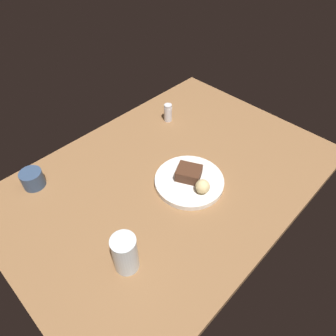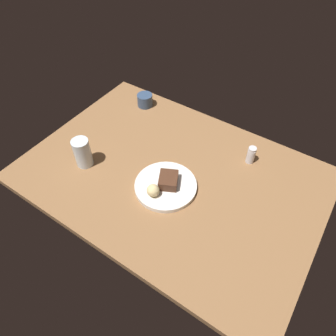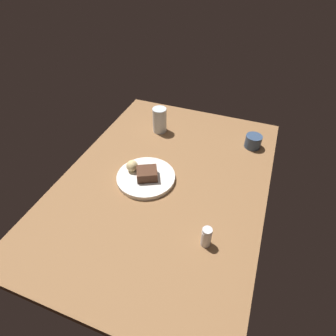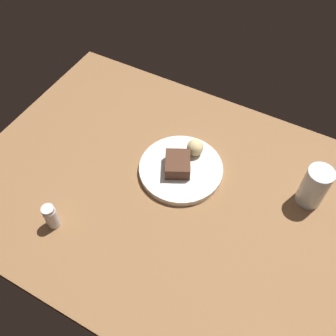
# 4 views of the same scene
# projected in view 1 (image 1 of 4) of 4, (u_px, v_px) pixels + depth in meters

# --- Properties ---
(dining_table) EXTENTS (1.20, 0.84, 0.03)m
(dining_table) POSITION_uv_depth(u_px,v_px,m) (170.00, 178.00, 1.12)
(dining_table) COLOR brown
(dining_table) RESTS_ON ground
(dessert_plate) EXTENTS (0.25, 0.25, 0.02)m
(dessert_plate) POSITION_uv_depth(u_px,v_px,m) (189.00, 181.00, 1.08)
(dessert_plate) COLOR white
(dessert_plate) RESTS_ON dining_table
(chocolate_cake_slice) EXTENTS (0.10, 0.11, 0.04)m
(chocolate_cake_slice) POSITION_uv_depth(u_px,v_px,m) (189.00, 173.00, 1.06)
(chocolate_cake_slice) COLOR #472819
(chocolate_cake_slice) RESTS_ON dessert_plate
(bread_roll) EXTENTS (0.05, 0.05, 0.05)m
(bread_roll) POSITION_uv_depth(u_px,v_px,m) (202.00, 187.00, 1.01)
(bread_roll) COLOR #DBC184
(bread_roll) RESTS_ON dessert_plate
(salt_shaker) EXTENTS (0.03, 0.03, 0.08)m
(salt_shaker) POSITION_uv_depth(u_px,v_px,m) (168.00, 113.00, 1.32)
(salt_shaker) COLOR silver
(salt_shaker) RESTS_ON dining_table
(water_glass) EXTENTS (0.07, 0.07, 0.13)m
(water_glass) POSITION_uv_depth(u_px,v_px,m) (125.00, 253.00, 0.82)
(water_glass) COLOR silver
(water_glass) RESTS_ON dining_table
(coffee_cup) EXTENTS (0.08, 0.08, 0.06)m
(coffee_cup) POSITION_uv_depth(u_px,v_px,m) (33.00, 179.00, 1.06)
(coffee_cup) COLOR #334766
(coffee_cup) RESTS_ON dining_table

